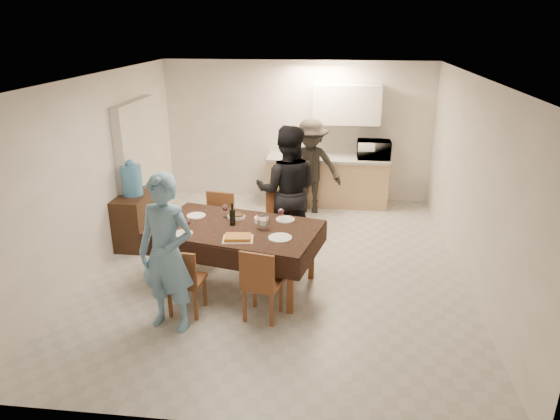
% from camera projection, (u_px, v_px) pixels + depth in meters
% --- Properties ---
extents(floor, '(5.00, 6.00, 0.02)m').
position_uv_depth(floor, '(279.00, 266.00, 7.06)').
color(floor, '#BCBBB6').
rests_on(floor, ground).
extents(ceiling, '(5.00, 6.00, 0.02)m').
position_uv_depth(ceiling, '(279.00, 77.00, 6.14)').
color(ceiling, white).
rests_on(ceiling, wall_back).
extents(wall_back, '(5.00, 0.02, 2.60)m').
position_uv_depth(wall_back, '(297.00, 132.00, 9.39)').
color(wall_back, white).
rests_on(wall_back, floor).
extents(wall_front, '(5.00, 0.02, 2.60)m').
position_uv_depth(wall_front, '(235.00, 293.00, 3.81)').
color(wall_front, white).
rests_on(wall_front, floor).
extents(wall_left, '(0.02, 6.00, 2.60)m').
position_uv_depth(wall_left, '(99.00, 172.00, 6.86)').
color(wall_left, white).
rests_on(wall_left, floor).
extents(wall_right, '(0.02, 6.00, 2.60)m').
position_uv_depth(wall_right, '(474.00, 185.00, 6.34)').
color(wall_right, white).
rests_on(wall_right, floor).
extents(stub_partition, '(0.15, 1.40, 2.10)m').
position_uv_depth(stub_partition, '(139.00, 166.00, 8.06)').
color(stub_partition, beige).
rests_on(stub_partition, floor).
extents(kitchen_base_cabinet, '(2.20, 0.60, 0.86)m').
position_uv_depth(kitchen_base_cabinet, '(327.00, 182.00, 9.34)').
color(kitchen_base_cabinet, tan).
rests_on(kitchen_base_cabinet, floor).
extents(kitchen_worktop, '(2.24, 0.64, 0.05)m').
position_uv_depth(kitchen_worktop, '(328.00, 158.00, 9.18)').
color(kitchen_worktop, '#A1A09C').
rests_on(kitchen_worktop, kitchen_base_cabinet).
extents(upper_cabinet, '(1.20, 0.34, 0.70)m').
position_uv_depth(upper_cabinet, '(347.00, 104.00, 8.93)').
color(upper_cabinet, white).
rests_on(upper_cabinet, wall_back).
extents(dining_table, '(2.28, 1.64, 0.81)m').
position_uv_depth(dining_table, '(236.00, 229.00, 6.34)').
color(dining_table, black).
rests_on(dining_table, floor).
extents(chair_near_left, '(0.42, 0.42, 0.46)m').
position_uv_depth(chair_near_left, '(184.00, 275.00, 5.70)').
color(chair_near_left, brown).
rests_on(chair_near_left, floor).
extents(chair_near_right, '(0.48, 0.49, 0.48)m').
position_uv_depth(chair_near_right, '(262.00, 278.00, 5.59)').
color(chair_near_right, brown).
rests_on(chair_near_right, floor).
extents(chair_far_left, '(0.49, 0.50, 0.51)m').
position_uv_depth(chair_far_left, '(214.00, 223.00, 7.07)').
color(chair_far_left, brown).
rests_on(chair_far_left, floor).
extents(chair_far_right, '(0.50, 0.50, 0.53)m').
position_uv_depth(chair_far_right, '(277.00, 223.00, 6.96)').
color(chair_far_right, brown).
rests_on(chair_far_right, floor).
extents(console, '(0.43, 0.86, 0.80)m').
position_uv_depth(console, '(136.00, 219.00, 7.66)').
color(console, '#321E10').
rests_on(console, floor).
extents(water_jug, '(0.31, 0.31, 0.46)m').
position_uv_depth(water_jug, '(132.00, 180.00, 7.44)').
color(water_jug, '#4C97D0').
rests_on(water_jug, console).
extents(wine_bottle, '(0.07, 0.07, 0.30)m').
position_uv_depth(wine_bottle, '(232.00, 214.00, 6.33)').
color(wine_bottle, black).
rests_on(wine_bottle, dining_table).
extents(water_pitcher, '(0.12, 0.12, 0.19)m').
position_uv_depth(water_pitcher, '(262.00, 222.00, 6.21)').
color(water_pitcher, white).
rests_on(water_pitcher, dining_table).
extents(savoury_tart, '(0.39, 0.31, 0.05)m').
position_uv_depth(savoury_tart, '(238.00, 237.00, 5.96)').
color(savoury_tart, '#BF8738').
rests_on(savoury_tart, dining_table).
extents(salad_bowl, '(0.18, 0.18, 0.07)m').
position_uv_depth(salad_bowl, '(261.00, 220.00, 6.45)').
color(salad_bowl, white).
rests_on(salad_bowl, dining_table).
extents(mushroom_dish, '(0.22, 0.22, 0.04)m').
position_uv_depth(mushroom_dish, '(236.00, 217.00, 6.59)').
color(mushroom_dish, white).
rests_on(mushroom_dish, dining_table).
extents(wine_glass_a, '(0.09, 0.09, 0.20)m').
position_uv_depth(wine_glass_a, '(188.00, 225.00, 6.12)').
color(wine_glass_a, white).
rests_on(wine_glass_a, dining_table).
extents(wine_glass_b, '(0.08, 0.08, 0.18)m').
position_uv_depth(wine_glass_b, '(281.00, 215.00, 6.47)').
color(wine_glass_b, white).
rests_on(wine_glass_b, dining_table).
extents(wine_glass_c, '(0.09, 0.09, 0.19)m').
position_uv_depth(wine_glass_c, '(225.00, 211.00, 6.59)').
color(wine_glass_c, white).
rests_on(wine_glass_c, dining_table).
extents(plate_near_left, '(0.24, 0.24, 0.01)m').
position_uv_depth(plate_near_left, '(183.00, 233.00, 6.11)').
color(plate_near_left, white).
rests_on(plate_near_left, dining_table).
extents(plate_near_right, '(0.29, 0.29, 0.02)m').
position_uv_depth(plate_near_right, '(280.00, 238.00, 5.98)').
color(plate_near_right, white).
rests_on(plate_near_right, dining_table).
extents(plate_far_left, '(0.25, 0.25, 0.01)m').
position_uv_depth(plate_far_left, '(196.00, 216.00, 6.67)').
color(plate_far_left, white).
rests_on(plate_far_left, dining_table).
extents(plate_far_right, '(0.25, 0.25, 0.01)m').
position_uv_depth(plate_far_right, '(285.00, 219.00, 6.54)').
color(plate_far_right, white).
rests_on(plate_far_right, dining_table).
extents(microwave, '(0.59, 0.40, 0.33)m').
position_uv_depth(microwave, '(374.00, 149.00, 9.02)').
color(microwave, white).
rests_on(microwave, kitchen_worktop).
extents(person_near, '(0.73, 0.56, 1.79)m').
position_uv_depth(person_near, '(167.00, 254.00, 5.38)').
color(person_near, '#6595B8').
rests_on(person_near, floor).
extents(person_far, '(0.93, 0.73, 1.91)m').
position_uv_depth(person_far, '(287.00, 191.00, 7.19)').
color(person_far, black).
rests_on(person_far, floor).
extents(person_kitchen, '(1.08, 0.62, 1.68)m').
position_uv_depth(person_kitchen, '(310.00, 167.00, 8.81)').
color(person_kitchen, black).
rests_on(person_kitchen, floor).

